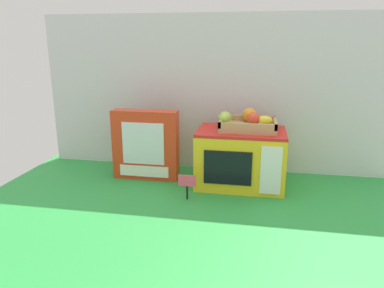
{
  "coord_description": "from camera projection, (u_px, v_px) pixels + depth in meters",
  "views": [
    {
      "loc": [
        0.21,
        -1.49,
        0.59
      ],
      "look_at": [
        -0.06,
        -0.01,
        0.17
      ],
      "focal_mm": 33.96,
      "sensor_mm": 36.0,
      "label": 1
    }
  ],
  "objects": [
    {
      "name": "ground_plane",
      "position": [
        206.0,
        181.0,
        1.61
      ],
      "size": [
        1.7,
        1.7,
        0.0
      ],
      "primitive_type": "plane",
      "color": "green",
      "rests_on": "ground"
    },
    {
      "name": "display_back_panel",
      "position": [
        212.0,
        94.0,
        1.69
      ],
      "size": [
        1.61,
        0.03,
        0.72
      ],
      "primitive_type": "cube",
      "color": "silver",
      "rests_on": "ground"
    },
    {
      "name": "toy_microwave",
      "position": [
        240.0,
        158.0,
        1.53
      ],
      "size": [
        0.36,
        0.25,
        0.24
      ],
      "color": "yellow",
      "rests_on": "ground"
    },
    {
      "name": "food_groups_crate",
      "position": [
        247.0,
        123.0,
        1.5
      ],
      "size": [
        0.24,
        0.18,
        0.08
      ],
      "color": "tan",
      "rests_on": "toy_microwave"
    },
    {
      "name": "cookie_set_box",
      "position": [
        146.0,
        145.0,
        1.6
      ],
      "size": [
        0.29,
        0.07,
        0.31
      ],
      "color": "red",
      "rests_on": "ground"
    },
    {
      "name": "price_sign",
      "position": [
        187.0,
        183.0,
        1.4
      ],
      "size": [
        0.07,
        0.01,
        0.1
      ],
      "color": "black",
      "rests_on": "ground"
    }
  ]
}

